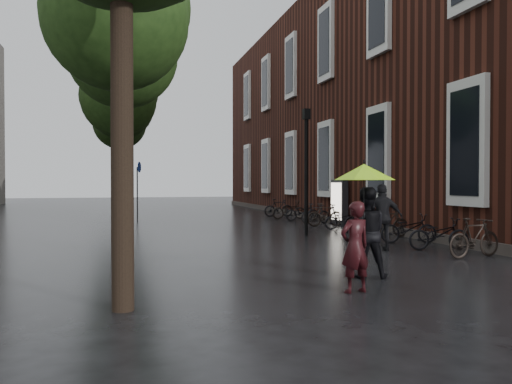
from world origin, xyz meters
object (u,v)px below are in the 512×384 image
object	(u,v)px
parked_bicycles	(343,218)
ad_lightbox	(339,202)
person_black	(366,232)
lamp_post	(306,159)
person_burgundy	(355,247)
pedestrian_walking	(383,217)

from	to	relation	value
parked_bicycles	ad_lightbox	world-z (taller)	ad_lightbox
person_black	ad_lightbox	world-z (taller)	ad_lightbox
parked_bicycles	lamp_post	distance (m)	3.52
person_burgundy	lamp_post	size ratio (longest dim) A/B	0.35
person_black	lamp_post	xyz separation A→B (m)	(1.73, 7.72, 1.83)
pedestrian_walking	ad_lightbox	size ratio (longest dim) A/B	0.92
parked_bicycles	lamp_post	world-z (taller)	lamp_post
person_burgundy	parked_bicycles	xyz separation A→B (m)	(4.73, 10.48, -0.31)
person_black	pedestrian_walking	size ratio (longest dim) A/B	0.97
person_black	lamp_post	bearing A→B (deg)	-83.97
parked_bicycles	lamp_post	xyz separation A→B (m)	(-2.18, -1.60, 2.25)
lamp_post	parked_bicycles	bearing A→B (deg)	36.34
pedestrian_walking	ad_lightbox	distance (m)	8.34
person_burgundy	parked_bicycles	distance (m)	11.50
ad_lightbox	person_black	bearing A→B (deg)	-109.71
ad_lightbox	lamp_post	bearing A→B (deg)	-126.32
lamp_post	ad_lightbox	bearing A→B (deg)	50.98
parked_bicycles	lamp_post	bearing A→B (deg)	-143.66
person_black	parked_bicycles	size ratio (longest dim) A/B	0.11
pedestrian_walking	lamp_post	bearing A→B (deg)	-65.17
parked_bicycles	ad_lightbox	bearing A→B (deg)	69.29
pedestrian_walking	ad_lightbox	bearing A→B (deg)	-89.16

